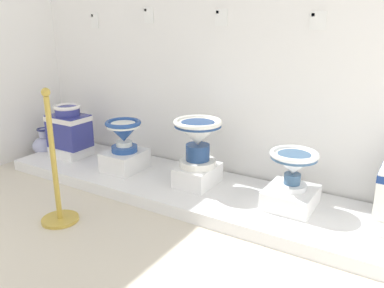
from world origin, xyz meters
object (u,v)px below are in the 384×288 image
at_px(antique_toilet_broad_patterned, 69,126).
at_px(plinth_block_rightmost, 198,175).
at_px(plinth_block_tall_cobalt, 125,160).
at_px(info_placard_fourth, 318,20).
at_px(decorative_vase_companion, 45,145).
at_px(info_placard_first, 95,20).
at_px(info_placard_second, 149,15).
at_px(stanchion_post_near_left, 57,187).
at_px(info_placard_third, 221,17).
at_px(plinth_block_broad_patterned, 71,151).
at_px(plinth_block_leftmost, 291,197).
at_px(antique_toilet_leftmost, 294,163).
at_px(antique_toilet_tall_cobalt, 124,132).
at_px(antique_toilet_rightmost, 198,136).

bearing_deg(antique_toilet_broad_patterned, plinth_block_rightmost, 1.96).
relative_size(plinth_block_tall_cobalt, plinth_block_rightmost, 1.02).
bearing_deg(info_placard_fourth, decorative_vase_companion, -170.81).
bearing_deg(info_placard_fourth, info_placard_first, -180.00).
xyz_separation_m(antique_toilet_broad_patterned, plinth_block_rightmost, (1.52, 0.05, -0.24)).
height_order(info_placard_first, info_placard_fourth, info_placard_first).
distance_m(plinth_block_rightmost, info_placard_second, 1.59).
distance_m(info_placard_fourth, stanchion_post_near_left, 2.32).
height_order(info_placard_third, decorative_vase_companion, info_placard_third).
distance_m(plinth_block_broad_patterned, stanchion_post_near_left, 1.25).
bearing_deg(plinth_block_leftmost, plinth_block_broad_patterned, -178.49).
bearing_deg(info_placard_fourth, info_placard_third, -180.00).
relative_size(plinth_block_tall_cobalt, decorative_vase_companion, 1.16).
bearing_deg(info_placard_third, antique_toilet_broad_patterned, -163.13).
xyz_separation_m(plinth_block_leftmost, antique_toilet_leftmost, (0.00, 0.00, 0.28)).
xyz_separation_m(plinth_block_rightmost, info_placard_fourth, (0.80, 0.40, 1.28)).
distance_m(plinth_block_rightmost, antique_toilet_leftmost, 0.86).
height_order(plinth_block_tall_cobalt, info_placard_first, info_placard_first).
xyz_separation_m(antique_toilet_tall_cobalt, plinth_block_leftmost, (1.59, 0.07, -0.30)).
relative_size(antique_toilet_broad_patterned, info_placard_third, 3.11).
bearing_deg(info_placard_first, info_placard_third, 0.00).
xyz_separation_m(antique_toilet_broad_patterned, antique_toilet_leftmost, (2.34, 0.06, 0.03)).
distance_m(antique_toilet_tall_cobalt, info_placard_second, 1.14).
xyz_separation_m(info_placard_fourth, stanchion_post_near_left, (-1.46, -1.35, -1.18)).
bearing_deg(plinth_block_broad_patterned, decorative_vase_companion, 178.64).
height_order(plinth_block_broad_patterned, antique_toilet_broad_patterned, antique_toilet_broad_patterned).
bearing_deg(antique_toilet_rightmost, plinth_block_rightmost, -90.00).
bearing_deg(plinth_block_leftmost, info_placard_third, 154.79).
distance_m(plinth_block_rightmost, info_placard_first, 2.01).
bearing_deg(decorative_vase_companion, plinth_block_broad_patterned, -1.36).
height_order(antique_toilet_rightmost, plinth_block_leftmost, antique_toilet_rightmost).
bearing_deg(antique_toilet_tall_cobalt, plinth_block_rightmost, 4.25).
distance_m(antique_toilet_broad_patterned, info_placard_second, 1.39).
xyz_separation_m(antique_toilet_broad_patterned, stanchion_post_near_left, (0.85, -0.90, -0.14)).
relative_size(plinth_block_broad_patterned, info_placard_third, 2.46).
distance_m(plinth_block_broad_patterned, antique_toilet_broad_patterned, 0.27).
height_order(info_placard_third, stanchion_post_near_left, info_placard_third).
relative_size(antique_toilet_rightmost, plinth_block_leftmost, 1.03).
relative_size(plinth_block_leftmost, info_placard_first, 2.56).
xyz_separation_m(plinth_block_broad_patterned, plinth_block_tall_cobalt, (0.75, -0.01, 0.04)).
bearing_deg(antique_toilet_broad_patterned, antique_toilet_rightmost, 1.96).
height_order(plinth_block_rightmost, info_placard_second, info_placard_second).
relative_size(antique_toilet_tall_cobalt, plinth_block_leftmost, 0.84).
height_order(info_placard_fourth, decorative_vase_companion, info_placard_fourth).
height_order(plinth_block_rightmost, info_placard_first, info_placard_first).
bearing_deg(info_placard_third, stanchion_post_near_left, -115.55).
relative_size(antique_toilet_broad_patterned, antique_toilet_leftmost, 1.21).
xyz_separation_m(plinth_block_rightmost, decorative_vase_companion, (-1.95, -0.04, -0.05)).
distance_m(antique_toilet_tall_cobalt, plinth_block_leftmost, 1.62).
distance_m(antique_toilet_rightmost, info_placard_first, 1.80).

